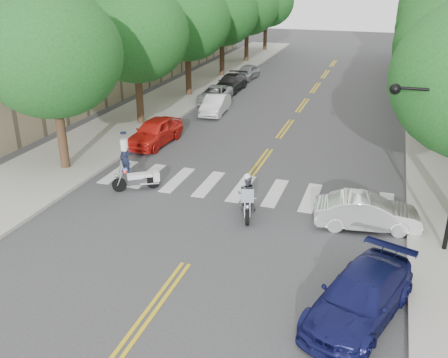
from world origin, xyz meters
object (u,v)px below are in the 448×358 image
at_px(motorcycle_parked, 140,179).
at_px(sedan_blue, 360,297).
at_px(officer_standing, 125,158).
at_px(convertible, 367,212).
at_px(motorcycle_police, 247,196).

relative_size(motorcycle_parked, sedan_blue, 0.40).
distance_m(motorcycle_parked, sedan_blue, 11.58).
height_order(officer_standing, convertible, officer_standing).
bearing_deg(sedan_blue, motorcycle_police, 151.30).
relative_size(motorcycle_police, officer_standing, 1.26).
relative_size(officer_standing, sedan_blue, 0.36).
distance_m(motorcycle_parked, convertible, 9.74).
distance_m(motorcycle_police, motorcycle_parked, 5.23).
distance_m(officer_standing, sedan_blue, 13.54).
relative_size(motorcycle_parked, officer_standing, 1.11).
height_order(motorcycle_parked, sedan_blue, motorcycle_parked).
bearing_deg(sedan_blue, officer_standing, 165.60).
xyz_separation_m(motorcycle_parked, sedan_blue, (9.88, -6.04, 0.20)).
relative_size(convertible, sedan_blue, 0.83).
distance_m(motorcycle_police, sedan_blue, 7.00).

